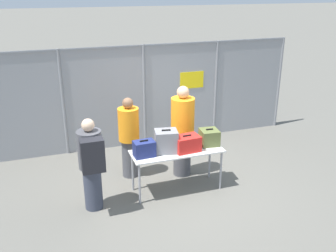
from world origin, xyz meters
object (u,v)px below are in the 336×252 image
at_px(security_worker_far, 129,137).
at_px(utility_trailer, 180,93).
at_px(security_worker_near, 182,130).
at_px(suitcase_navy, 144,149).
at_px(inspection_table, 177,155).
at_px(suitcase_grey, 166,141).
at_px(suitcase_red, 187,143).
at_px(traveler_hooded, 91,162).
at_px(suitcase_olive, 209,137).

distance_m(security_worker_far, utility_trailer, 4.66).
relative_size(security_worker_far, utility_trailer, 0.42).
xyz_separation_m(security_worker_near, utility_trailer, (1.54, 4.16, -0.50)).
height_order(suitcase_navy, security_worker_near, security_worker_near).
distance_m(inspection_table, security_worker_near, 0.67).
relative_size(suitcase_navy, utility_trailer, 0.10).
xyz_separation_m(suitcase_grey, suitcase_red, (0.36, -0.09, -0.06)).
distance_m(suitcase_navy, security_worker_near, 1.09).
bearing_deg(inspection_table, security_worker_far, 129.79).
bearing_deg(utility_trailer, traveler_hooded, -124.95).
bearing_deg(suitcase_grey, inspection_table, -9.53).
relative_size(suitcase_grey, security_worker_near, 0.24).
relative_size(inspection_table, traveler_hooded, 1.03).
xyz_separation_m(suitcase_navy, suitcase_olive, (1.28, 0.10, 0.01)).
bearing_deg(traveler_hooded, suitcase_grey, 14.14).
distance_m(inspection_table, suitcase_grey, 0.34).
xyz_separation_m(inspection_table, security_worker_far, (-0.69, 0.82, 0.12)).
height_order(suitcase_olive, utility_trailer, suitcase_olive).
height_order(inspection_table, suitcase_navy, suitcase_navy).
bearing_deg(suitcase_olive, utility_trailer, 75.63).
relative_size(suitcase_navy, security_worker_near, 0.21).
bearing_deg(security_worker_far, suitcase_navy, 105.11).
xyz_separation_m(suitcase_olive, security_worker_far, (-1.35, 0.76, -0.10)).
height_order(suitcase_red, traveler_hooded, traveler_hooded).
bearing_deg(traveler_hooded, suitcase_navy, 14.16).
bearing_deg(inspection_table, security_worker_near, 60.09).
relative_size(suitcase_red, security_worker_far, 0.29).
distance_m(inspection_table, traveler_hooded, 1.57).
xyz_separation_m(suitcase_red, utility_trailer, (1.69, 4.76, -0.49)).
height_order(inspection_table, utility_trailer, inspection_table).
distance_m(suitcase_grey, security_worker_near, 0.73).
distance_m(suitcase_grey, security_worker_far, 0.94).
bearing_deg(security_worker_far, suitcase_olive, 161.26).
xyz_separation_m(inspection_table, suitcase_olive, (0.66, 0.07, 0.22)).
relative_size(inspection_table, suitcase_navy, 4.45).
height_order(suitcase_olive, security_worker_near, security_worker_near).
relative_size(suitcase_navy, security_worker_far, 0.23).
xyz_separation_m(suitcase_red, security_worker_near, (0.15, 0.60, 0.01)).
relative_size(suitcase_red, suitcase_olive, 1.30).
bearing_deg(suitcase_navy, inspection_table, 2.47).
relative_size(suitcase_grey, traveler_hooded, 0.28).
relative_size(suitcase_olive, security_worker_near, 0.20).
distance_m(inspection_table, suitcase_red, 0.28).
bearing_deg(utility_trailer, suitcase_olive, -104.37).
relative_size(suitcase_grey, suitcase_red, 0.94).
bearing_deg(security_worker_far, suitcase_grey, 132.33).
distance_m(traveler_hooded, utility_trailer, 5.96).
relative_size(suitcase_olive, utility_trailer, 0.09).
bearing_deg(suitcase_olive, suitcase_navy, -175.75).
bearing_deg(inspection_table, suitcase_olive, 5.91).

